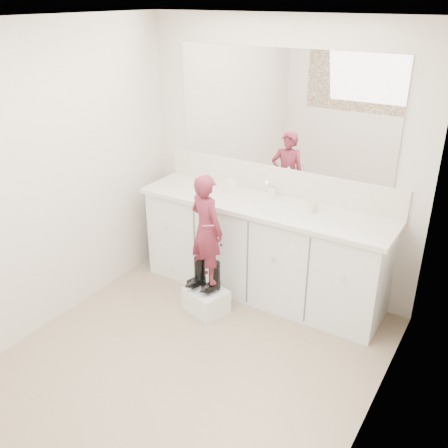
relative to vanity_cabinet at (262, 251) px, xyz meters
The scene contains 17 objects.
floor 1.30m from the vanity_cabinet, 90.00° to the right, with size 3.00×3.00×0.00m, color #807054.
ceiling 2.32m from the vanity_cabinet, 90.00° to the right, with size 3.00×3.00×0.00m, color white.
wall_back 0.82m from the vanity_cabinet, 90.00° to the left, with size 2.60×2.60×0.00m, color beige.
wall_left 1.95m from the vanity_cabinet, 136.70° to the right, with size 3.00×3.00×0.00m, color beige.
wall_right 1.95m from the vanity_cabinet, 43.30° to the right, with size 3.00×3.00×0.00m, color beige.
vanity_cabinet is the anchor object (origin of this frame).
countertop 0.45m from the vanity_cabinet, 90.00° to the right, with size 2.28×0.58×0.04m, color beige.
backsplash 0.64m from the vanity_cabinet, 90.00° to the left, with size 2.28×0.03×0.25m, color beige.
mirror 1.24m from the vanity_cabinet, 90.00° to the left, with size 2.00×0.02×1.00m, color white.
faucet 0.54m from the vanity_cabinet, 90.00° to the left, with size 0.08×0.08×0.10m, color silver.
cup 0.67m from the vanity_cabinet, ahead, with size 0.11×0.11×0.10m, color beige.
soap_bottle 0.68m from the vanity_cabinet, behind, with size 0.08×0.08×0.18m, color white.
step_stool 0.67m from the vanity_cabinet, 115.67° to the right, with size 0.34×0.28×0.22m, color silver.
boot_left 0.62m from the vanity_cabinet, 122.81° to the right, with size 0.10×0.19×0.28m, color black, non-canonical shape.
boot_right 0.55m from the vanity_cabinet, 109.47° to the right, with size 0.10×0.19×0.28m, color black, non-canonical shape.
toddler 0.68m from the vanity_cabinet, 116.53° to the right, with size 0.34×0.22×0.94m, color #9E3043.
toothbrush 0.76m from the vanity_cabinet, 107.46° to the right, with size 0.01×0.01×0.14m, color #CF5077.
Camera 1 is at (1.79, -2.34, 2.54)m, focal length 40.00 mm.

